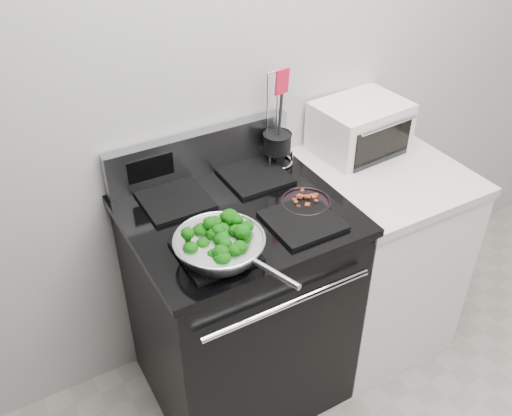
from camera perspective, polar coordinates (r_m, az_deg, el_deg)
back_wall at (r=2.26m, az=0.66°, el=14.63°), size 4.00×0.02×2.70m
gas_range at (r=2.36m, az=-1.73°, el=-9.43°), size 0.79×0.69×1.13m
counter at (r=2.68m, az=11.41°, el=-4.57°), size 0.62×0.68×0.92m
skillet at (r=1.83m, az=-3.61°, el=-3.75°), size 0.30×0.46×0.06m
broccoli_pile at (r=1.82m, az=-3.70°, el=-3.29°), size 0.23×0.23×0.08m
bacon_plate at (r=2.10m, az=4.99°, el=0.80°), size 0.19×0.19×0.04m
utensil_holder at (r=2.31m, az=2.13°, el=6.05°), size 0.13×0.13×0.41m
toaster_oven at (r=2.49m, az=10.35°, el=7.98°), size 0.39×0.31×0.22m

